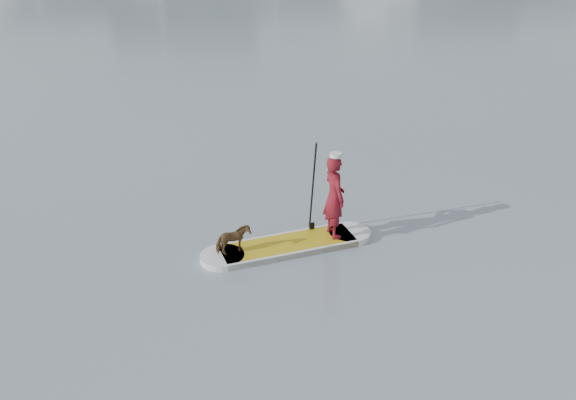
{
  "coord_description": "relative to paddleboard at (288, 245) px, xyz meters",
  "views": [
    {
      "loc": [
        -4.24,
        -11.15,
        6.1
      ],
      "look_at": [
        -3.56,
        -0.96,
        1.0
      ],
      "focal_mm": 40.0,
      "sensor_mm": 36.0,
      "label": 1
    }
  ],
  "objects": [
    {
      "name": "dog",
      "position": [
        -1.0,
        -0.29,
        0.32
      ],
      "size": [
        0.68,
        0.52,
        0.52
      ],
      "primitive_type": "imported",
      "rotation": [
        0.0,
        0.0,
        2.02
      ],
      "color": "brown",
      "rests_on": "paddleboard"
    },
    {
      "name": "white_cap",
      "position": [
        0.87,
        0.25,
        1.68
      ],
      "size": [
        0.22,
        0.22,
        0.07
      ],
      "primitive_type": "cylinder",
      "color": "silver",
      "rests_on": "paddler"
    },
    {
      "name": "ground",
      "position": [
        3.56,
        0.96,
        -0.06
      ],
      "size": [
        140.0,
        140.0,
        0.0
      ],
      "primitive_type": "plane",
      "color": "slate",
      "rests_on": "ground"
    },
    {
      "name": "paddleboard",
      "position": [
        0.0,
        0.0,
        0.0
      ],
      "size": [
        3.2,
        1.5,
        0.12
      ],
      "rotation": [
        0.0,
        0.0,
        0.28
      ],
      "color": "gold",
      "rests_on": "ground"
    },
    {
      "name": "paddle",
      "position": [
        0.49,
        0.48,
        0.74
      ],
      "size": [
        0.12,
        0.3,
        2.0
      ],
      "rotation": [
        0.0,
        0.0,
        0.28
      ],
      "color": "black",
      "rests_on": "ground"
    },
    {
      "name": "paddler",
      "position": [
        0.87,
        0.25,
        0.85
      ],
      "size": [
        0.53,
        0.66,
        1.58
      ],
      "primitive_type": "imported",
      "rotation": [
        0.0,
        0.0,
        1.87
      ],
      "color": "maroon",
      "rests_on": "paddleboard"
    }
  ]
}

